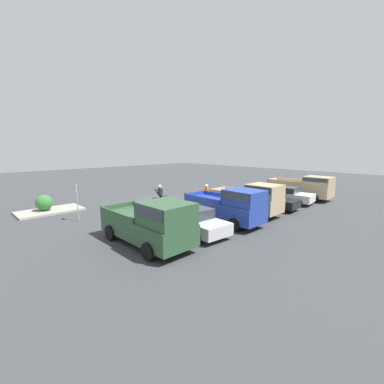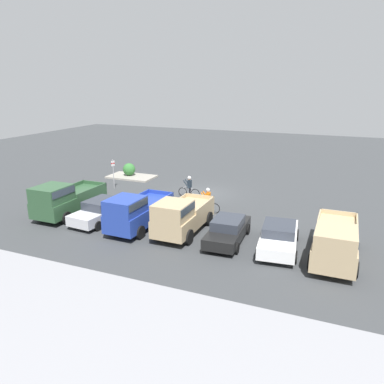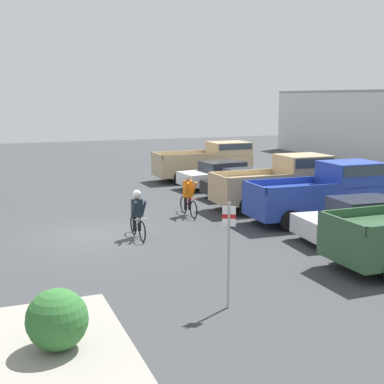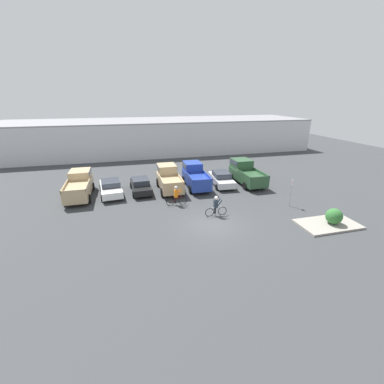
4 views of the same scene
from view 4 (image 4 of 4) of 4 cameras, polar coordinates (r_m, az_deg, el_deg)
ground_plane at (r=19.04m, az=4.52°, el=-7.21°), size 80.00×80.00×0.00m
warehouse_building at (r=44.93m, az=-7.39°, el=12.34°), size 49.79×12.49×5.23m
pickup_truck_0 at (r=26.20m, az=-23.74°, el=1.56°), size 2.22×5.54×2.15m
sedan_0 at (r=25.57m, az=-17.58°, el=0.96°), size 2.37×4.72×1.40m
sedan_1 at (r=25.62m, az=-11.33°, el=1.51°), size 2.04×4.46×1.36m
pickup_truck_1 at (r=25.86m, az=-5.22°, el=3.15°), size 2.19×5.10×2.26m
pickup_truck_2 at (r=26.69m, az=0.65°, el=3.76°), size 2.24×5.28×2.27m
sedan_2 at (r=27.28m, az=6.54°, el=3.01°), size 2.22×4.71×1.43m
pickup_truck_3 at (r=28.38m, az=11.78°, el=4.40°), size 2.30×5.43×2.32m
cyclist_0 at (r=20.07m, az=5.35°, el=-3.00°), size 1.78×0.46×1.68m
cyclist_1 at (r=21.97m, az=-3.52°, el=-0.74°), size 1.81×0.46×1.75m
fire_lane_sign at (r=23.10m, az=21.18°, el=0.50°), size 0.16×0.28×2.46m
curb_island at (r=21.32m, az=27.93°, el=-6.33°), size 4.32×2.48×0.15m
shrub at (r=21.20m, az=29.03°, el=-4.73°), size 1.15×1.15×1.15m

